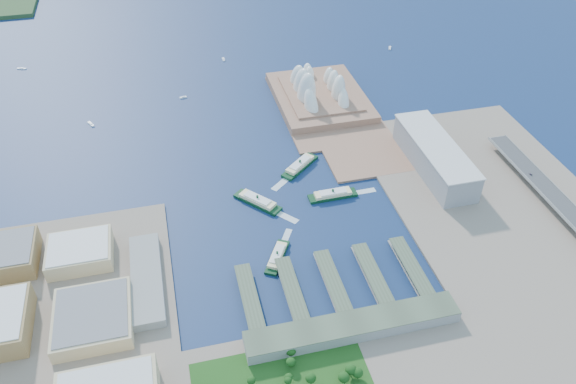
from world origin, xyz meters
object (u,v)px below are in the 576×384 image
object	(u,v)px
ferry_b	(300,164)
opera_house	(320,82)
ferry_a	(257,200)
car_c	(531,174)
ferry_d	(333,193)
ferry_c	(277,255)
toaster_building	(435,157)

from	to	relation	value
ferry_b	opera_house	bearing A→B (deg)	114.58
ferry_a	car_c	world-z (taller)	car_c
opera_house	ferry_a	distance (m)	254.76
ferry_d	ferry_c	bearing A→B (deg)	132.87
toaster_building	car_c	bearing A→B (deg)	-28.63
ferry_a	car_c	distance (m)	332.16
toaster_building	ferry_d	size ratio (longest dim) A/B	2.63
car_c	opera_house	bearing A→B (deg)	-53.18
opera_house	ferry_c	world-z (taller)	opera_house
ferry_c	ferry_d	size ratio (longest dim) A/B	0.87
car_c	ferry_b	bearing A→B (deg)	-20.75
ferry_a	car_c	size ratio (longest dim) A/B	12.47
ferry_a	ferry_b	world-z (taller)	ferry_a
toaster_building	ferry_d	world-z (taller)	toaster_building
ferry_b	ferry_d	world-z (taller)	ferry_b
ferry_c	ferry_a	bearing A→B (deg)	-59.00
opera_house	ferry_a	size ratio (longest dim) A/B	2.93
ferry_b	ferry_c	xyz separation A→B (m)	(-64.04, -149.96, -0.96)
car_c	ferry_c	bearing A→B (deg)	8.76
car_c	ferry_a	bearing A→B (deg)	-7.40
ferry_b	ferry_d	bearing A→B (deg)	-21.45
ferry_c	car_c	size ratio (longest dim) A/B	10.34
ferry_c	car_c	world-z (taller)	car_c
ferry_b	ferry_c	bearing A→B (deg)	-63.75
ferry_a	ferry_d	bearing A→B (deg)	-46.87
opera_house	ferry_a	xyz separation A→B (m)	(-138.26, -212.37, -26.19)
toaster_building	ferry_a	size ratio (longest dim) A/B	2.52
ferry_b	ferry_d	xyz separation A→B (m)	(23.02, -66.18, -0.22)
toaster_building	ferry_b	size ratio (longest dim) A/B	2.53
opera_house	ferry_b	bearing A→B (deg)	-114.79
toaster_building	ferry_a	distance (m)	229.06
ferry_a	car_c	xyz separation A→B (m)	(329.26, -42.76, 9.75)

